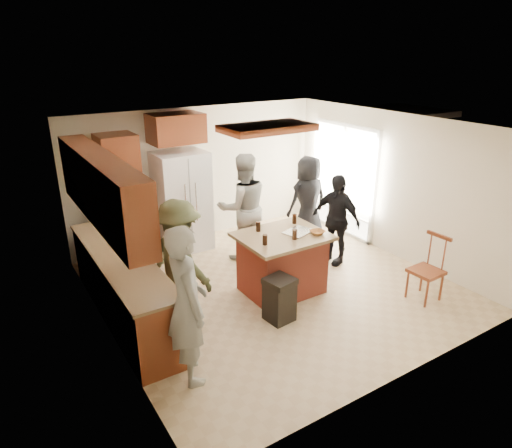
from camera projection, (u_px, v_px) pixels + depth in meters
room_shell at (392, 172)px, 10.30m from camera, size 8.00×5.20×5.00m
person_front_left at (187, 305)px, 4.89m from camera, size 0.57×0.72×1.84m
person_behind_left at (243, 207)px, 7.79m from camera, size 1.01×0.75×1.88m
person_behind_right at (308, 199)px, 8.55m from camera, size 0.82×0.54×1.65m
person_side_right at (336, 219)px, 7.70m from camera, size 0.68×1.00×1.57m
person_counter at (180, 259)px, 6.12m from camera, size 0.79×1.18×1.68m
left_cabinetry at (116, 255)px, 5.99m from camera, size 0.64×3.00×2.30m
back_wall_units at (136, 181)px, 7.70m from camera, size 1.80×0.60×2.45m
refrigerator at (182, 202)px, 8.21m from camera, size 0.90×0.76×1.80m
kitchen_island at (282, 263)px, 6.85m from camera, size 1.28×1.03×0.93m
island_items at (297, 231)px, 6.72m from camera, size 1.01×0.71×0.15m
trash_bin at (279, 299)px, 6.17m from camera, size 0.42×0.42×0.63m
spindle_chair at (427, 271)px, 6.64m from camera, size 0.43×0.43×0.99m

